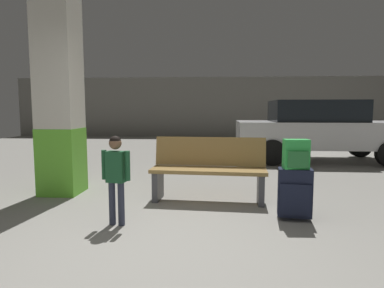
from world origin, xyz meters
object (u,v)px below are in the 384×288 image
(structural_pillar, at_px, (59,91))
(child, at_px, (116,170))
(parked_car_near, at_px, (319,129))
(suitcase, at_px, (295,193))
(backpack_bright, at_px, (296,154))
(bench, at_px, (209,169))

(structural_pillar, xyz_separation_m, child, (1.25, -1.35, -0.95))
(structural_pillar, height_order, parked_car_near, structural_pillar)
(structural_pillar, relative_size, parked_car_near, 0.76)
(child, distance_m, parked_car_near, 6.16)
(suitcase, bearing_deg, backpack_bright, -23.88)
(bench, relative_size, backpack_bright, 4.80)
(structural_pillar, bearing_deg, parked_car_near, 35.92)
(bench, distance_m, suitcase, 1.29)
(backpack_bright, xyz_separation_m, parked_car_near, (1.67, 4.62, 0.03))
(child, bearing_deg, suitcase, 8.65)
(parked_car_near, bearing_deg, backpack_bright, -109.88)
(suitcase, relative_size, backpack_bright, 1.78)
(suitcase, xyz_separation_m, child, (-2.02, -0.31, 0.30))
(bench, bearing_deg, structural_pillar, 173.58)
(structural_pillar, relative_size, bench, 1.93)
(structural_pillar, height_order, child, structural_pillar)
(parked_car_near, bearing_deg, bench, -125.02)
(bench, height_order, suitcase, bench)
(backpack_bright, height_order, child, child)
(bench, relative_size, child, 1.63)
(child, bearing_deg, backpack_bright, 8.63)
(backpack_bright, distance_m, parked_car_near, 4.91)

